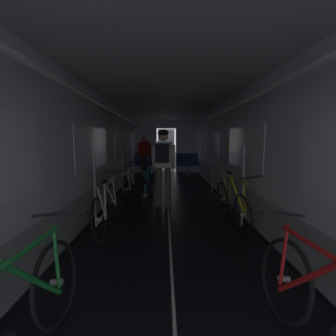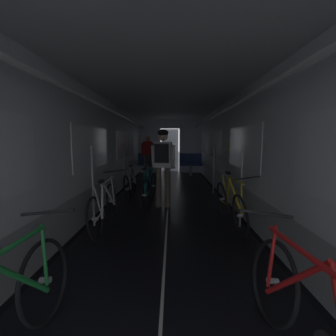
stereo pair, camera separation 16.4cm
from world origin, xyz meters
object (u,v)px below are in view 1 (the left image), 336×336
object	(u,v)px
bicycle_red	(334,322)
bicycle_silver	(130,183)
bicycle_yellow	(232,203)
person_cyclist_aisle	(163,160)
bicycle_green	(13,328)
person_standing_near_bench	(145,153)
bicycle_teal_in_aisle	(149,188)
bench_seat_far_right	(187,162)
bicycle_white	(107,207)
bench_seat_far_left	(145,162)

from	to	relation	value
bicycle_red	bicycle_silver	size ratio (longest dim) A/B	1.00
bicycle_yellow	person_cyclist_aisle	xyz separation A→B (m)	(-1.23, 1.05, 0.69)
bicycle_silver	person_cyclist_aisle	distance (m)	1.44
bicycle_green	person_standing_near_bench	world-z (taller)	person_standing_near_bench
bicycle_red	bicycle_teal_in_aisle	xyz separation A→B (m)	(-1.40, 4.05, 0.00)
bench_seat_far_right	person_standing_near_bench	bearing A→B (deg)	-168.17
bicycle_green	bench_seat_far_right	bearing A→B (deg)	77.72
bicycle_red	bicycle_teal_in_aisle	bearing A→B (deg)	109.14
bicycle_green	bicycle_white	bearing A→B (deg)	91.59
bench_seat_far_right	bicycle_teal_in_aisle	bearing A→B (deg)	-106.48
bicycle_yellow	bicycle_silver	world-z (taller)	bicycle_silver
bench_seat_far_right	bicycle_silver	size ratio (longest dim) A/B	0.58
bicycle_silver	person_standing_near_bench	distance (m)	3.58
bench_seat_far_left	person_standing_near_bench	distance (m)	0.55
bicycle_red	bench_seat_far_right	bearing A→B (deg)	90.39
bicycle_yellow	bicycle_silver	distance (m)	2.88
bicycle_silver	bench_seat_far_left	bearing A→B (deg)	88.72
bench_seat_far_left	bicycle_red	world-z (taller)	bicycle_red
bench_seat_far_left	bicycle_silver	bearing A→B (deg)	-91.28
bicycle_white	bicycle_red	bearing A→B (deg)	-51.52
bicycle_green	person_standing_near_bench	xyz separation A→B (m)	(0.08, 8.24, 0.59)
bicycle_yellow	bicycle_teal_in_aisle	world-z (taller)	bicycle_yellow
bicycle_teal_in_aisle	person_standing_near_bench	bearing A→B (deg)	96.17
bench_seat_far_left	bicycle_teal_in_aisle	world-z (taller)	bench_seat_far_left
bench_seat_far_right	bicycle_yellow	distance (m)	5.88
bicycle_green	bicycle_white	xyz separation A→B (m)	(-0.07, 2.54, -0.00)
bicycle_teal_in_aisle	person_standing_near_bench	size ratio (longest dim) A/B	1.00
bicycle_silver	bicycle_yellow	bearing A→B (deg)	-42.87
bicycle_silver	bicycle_white	distance (m)	2.17
bench_seat_far_right	bicycle_silver	world-z (taller)	bicycle_silver
bench_seat_far_right	person_standing_near_bench	size ratio (longest dim) A/B	0.58
bicycle_red	person_cyclist_aisle	world-z (taller)	person_cyclist_aisle
bench_seat_far_left	bench_seat_far_right	xyz separation A→B (m)	(1.80, 0.00, 0.00)
bench_seat_far_left	bicycle_yellow	distance (m)	6.21
bench_seat_far_right	bench_seat_far_left	bearing A→B (deg)	180.00
bicycle_teal_in_aisle	person_standing_near_bench	distance (m)	4.24
bench_seat_far_right	bicycle_yellow	xyz separation A→B (m)	(0.22, -5.87, -0.19)
bench_seat_far_right	bicycle_green	xyz separation A→B (m)	(-1.87, -8.61, -0.19)
bicycle_yellow	bicycle_red	bearing A→B (deg)	-93.47
bench_seat_far_left	bicycle_red	distance (m)	8.80
person_cyclist_aisle	bicycle_silver	bearing A→B (deg)	134.12
bench_seat_far_right	person_cyclist_aisle	distance (m)	4.95
bench_seat_far_left	person_standing_near_bench	size ratio (longest dim) A/B	0.58
bicycle_white	bicycle_teal_in_aisle	distance (m)	1.64
bicycle_silver	bicycle_green	xyz separation A→B (m)	(0.01, -4.70, 0.00)
bicycle_silver	bicycle_teal_in_aisle	xyz separation A→B (m)	(0.54, -0.64, 0.00)
bench_seat_far_right	bicycle_red	world-z (taller)	bicycle_red
bicycle_teal_in_aisle	person_standing_near_bench	xyz separation A→B (m)	(-0.45, 4.17, 0.59)
bench_seat_far_right	bicycle_yellow	world-z (taller)	same
bicycle_yellow	bicycle_white	world-z (taller)	bicycle_white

